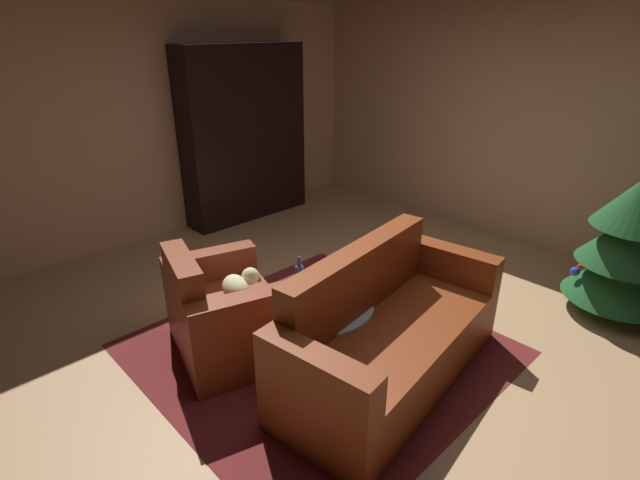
# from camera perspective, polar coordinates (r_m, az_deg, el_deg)

# --- Properties ---
(ground_plane) EXTENTS (7.05, 7.05, 0.00)m
(ground_plane) POSITION_cam_1_polar(r_m,az_deg,el_deg) (4.01, 4.59, -10.32)
(ground_plane) COLOR tan
(wall_back) EXTENTS (5.99, 0.06, 2.56)m
(wall_back) POSITION_cam_1_polar(r_m,az_deg,el_deg) (5.71, 23.83, 12.23)
(wall_back) COLOR tan
(wall_back) RESTS_ON ground
(wall_left) EXTENTS (0.06, 5.43, 2.56)m
(wall_left) POSITION_cam_1_polar(r_m,az_deg,el_deg) (5.79, -17.96, 13.23)
(wall_left) COLOR tan
(wall_left) RESTS_ON ground
(area_rug) EXTENTS (2.40, 2.38, 0.01)m
(area_rug) POSITION_cam_1_polar(r_m,az_deg,el_deg) (3.76, -0.14, -12.83)
(area_rug) COLOR maroon
(area_rug) RESTS_ON ground
(bookshelf_unit) EXTENTS (0.39, 1.61, 2.09)m
(bookshelf_unit) POSITION_cam_1_polar(r_m,az_deg,el_deg) (6.13, -8.01, 12.30)
(bookshelf_unit) COLOR black
(bookshelf_unit) RESTS_ON ground
(armchair_red) EXTENTS (1.09, 0.95, 0.85)m
(armchair_red) POSITION_cam_1_polar(r_m,az_deg,el_deg) (3.64, -11.40, -8.75)
(armchair_red) COLOR maroon
(armchair_red) RESTS_ON ground
(couch_red) EXTENTS (1.02, 1.93, 0.91)m
(couch_red) POSITION_cam_1_polar(r_m,az_deg,el_deg) (3.38, 8.02, -11.30)
(couch_red) COLOR maroon
(couch_red) RESTS_ON ground
(coffee_table) EXTENTS (0.78, 0.78, 0.45)m
(coffee_table) POSITION_cam_1_polar(r_m,az_deg,el_deg) (3.46, -0.11, -8.13)
(coffee_table) COLOR black
(coffee_table) RESTS_ON ground
(book_stack_on_table) EXTENTS (0.23, 0.17, 0.13)m
(book_stack_on_table) POSITION_cam_1_polar(r_m,az_deg,el_deg) (3.41, 0.72, -6.65)
(book_stack_on_table) COLOR #D3C850
(book_stack_on_table) RESTS_ON coffee_table
(bottle_on_table) EXTENTS (0.06, 0.06, 0.30)m
(bottle_on_table) POSITION_cam_1_polar(r_m,az_deg,el_deg) (3.52, -2.47, -4.62)
(bottle_on_table) COLOR navy
(bottle_on_table) RESTS_ON coffee_table
(decorated_tree) EXTENTS (0.85, 0.85, 1.22)m
(decorated_tree) POSITION_cam_1_polar(r_m,az_deg,el_deg) (4.65, 32.94, -0.48)
(decorated_tree) COLOR brown
(decorated_tree) RESTS_ON ground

